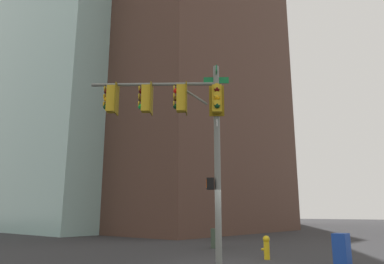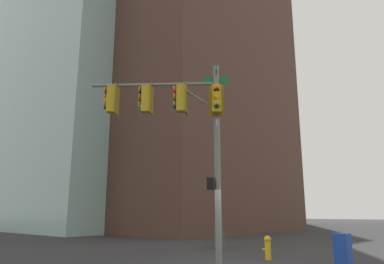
{
  "view_description": "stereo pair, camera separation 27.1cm",
  "coord_description": "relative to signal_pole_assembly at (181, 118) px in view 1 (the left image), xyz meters",
  "views": [
    {
      "loc": [
        -7.24,
        10.54,
        1.7
      ],
      "look_at": [
        0.96,
        0.81,
        4.57
      ],
      "focal_mm": 33.83,
      "sensor_mm": 36.0,
      "label": 1
    },
    {
      "loc": [
        -7.44,
        10.36,
        1.7
      ],
      "look_at": [
        0.96,
        0.81,
        4.57
      ],
      "focal_mm": 33.83,
      "sensor_mm": 36.0,
      "label": 2
    }
  ],
  "objects": [
    {
      "name": "fire_hydrant",
      "position": [
        -1.42,
        -3.32,
        -4.6
      ],
      "size": [
        0.34,
        0.26,
        0.87
      ],
      "color": "gold",
      "rests_on": "ground_plane"
    },
    {
      "name": "signal_pole_assembly",
      "position": [
        0.0,
        0.0,
        0.0
      ],
      "size": [
        4.15,
        3.34,
        7.08
      ],
      "rotation": [
        0.0,
        0.0,
        0.67
      ],
      "color": "slate",
      "rests_on": "ground_plane"
    },
    {
      "name": "newspaper_box",
      "position": [
        -4.23,
        -3.26,
        -4.55
      ],
      "size": [
        0.45,
        0.57,
        1.05
      ],
      "primitive_type": "cube",
      "rotation": [
        0.0,
        0.0,
        0.02
      ],
      "color": "#193FA5",
      "rests_on": "ground_plane"
    },
    {
      "name": "litter_bin",
      "position": [
        2.72,
        -5.73,
        -4.6
      ],
      "size": [
        0.56,
        0.56,
        0.95
      ],
      "primitive_type": "cylinder",
      "color": "#384738",
      "rests_on": "ground_plane"
    },
    {
      "name": "building_brick_midblock",
      "position": [
        27.04,
        -29.85,
        9.3
      ],
      "size": [
        17.53,
        15.92,
        28.74
      ],
      "primitive_type": "cube",
      "color": "brown",
      "rests_on": "ground_plane"
    },
    {
      "name": "building_brick_farside",
      "position": [
        28.84,
        -44.89,
        22.3
      ],
      "size": [
        18.82,
        14.41,
        54.74
      ],
      "primitive_type": "cube",
      "color": "brown",
      "rests_on": "ground_plane"
    }
  ]
}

